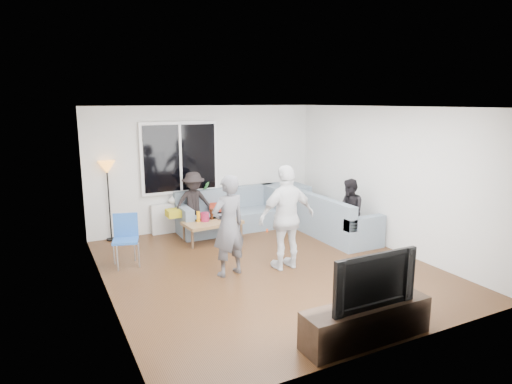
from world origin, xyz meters
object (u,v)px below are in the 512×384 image
sofa_right_section (335,216)px  coffee_table (213,231)px  spectator_right (349,211)px  player_left (228,226)px  player_right (287,218)px  side_chair (126,241)px  sofa_back_section (232,210)px  spectator_back (194,204)px  floor_lamp (109,201)px  television (369,278)px  tv_console (366,322)px

sofa_right_section → coffee_table: 2.46m
sofa_right_section → coffee_table: (-2.31, 0.82, -0.22)m
coffee_table → spectator_right: size_ratio=0.88×
player_left → player_right: size_ratio=0.94×
side_chair → sofa_right_section: bearing=12.4°
sofa_back_section → spectator_back: bearing=177.9°
floor_lamp → player_right: (2.32, -2.83, 0.07)m
side_chair → spectator_right: spectator_right is taller
coffee_table → spectator_right: (2.31, -1.27, 0.42)m
television → sofa_right_section: bearing=58.5°
sofa_back_section → television: size_ratio=2.08×
spectator_back → player_right: bearing=-73.7°
spectator_right → player_left: bearing=-61.3°
player_right → television: (-0.33, -2.34, -0.09)m
player_left → spectator_back: player_left is taller
sofa_back_section → player_right: size_ratio=1.35×
sofa_right_section → coffee_table: size_ratio=1.82×
spectator_back → sofa_back_section: bearing=-2.4°
floor_lamp → player_right: bearing=-50.6°
floor_lamp → player_left: 3.00m
player_right → tv_console: 2.45m
sofa_back_section → player_right: player_right is taller
tv_console → television: television is taller
coffee_table → side_chair: size_ratio=1.28×
floor_lamp → tv_console: 5.57m
side_chair → floor_lamp: (0.00, 1.56, 0.35)m
tv_console → floor_lamp: bearing=111.1°
sofa_back_section → player_left: 2.53m
side_chair → television: 4.14m
sofa_right_section → spectator_back: bearing=60.4°
sofa_right_section → player_right: bearing=121.0°
side_chair → tv_console: bearing=-45.6°
spectator_right → sofa_back_section: bearing=-118.5°
sofa_right_section → player_left: 2.87m
sofa_back_section → spectator_right: bearing=-48.0°
sofa_right_section → side_chair: (-4.07, 0.22, 0.01)m
player_left → tv_console: (0.62, -2.50, -0.58)m
coffee_table → player_left: player_left is taller
sofa_back_section → floor_lamp: 2.48m
tv_console → spectator_back: bearing=94.8°
spectator_right → spectator_back: (-2.48, 1.86, 0.03)m
side_chair → player_left: 1.80m
coffee_table → spectator_back: spectator_back is taller
player_left → spectator_back: bearing=-107.5°
sofa_back_section → side_chair: side_chair is taller
sofa_back_section → sofa_right_section: (1.65, -1.38, 0.00)m
player_left → spectator_back: size_ratio=1.23×
spectator_right → tv_console: size_ratio=0.78×
spectator_back → tv_console: bearing=-85.5°
sofa_back_section → tv_console: sofa_back_section is taller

